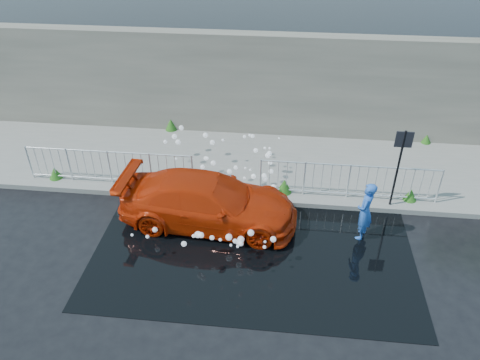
{
  "coord_description": "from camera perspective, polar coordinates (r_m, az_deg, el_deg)",
  "views": [
    {
      "loc": [
        1.12,
        -7.91,
        8.11
      ],
      "look_at": [
        -0.02,
        2.62,
        1.0
      ],
      "focal_mm": 35.0,
      "sensor_mm": 36.0,
      "label": 1
    }
  ],
  "objects": [
    {
      "name": "ground",
      "position": [
        11.38,
        -1.34,
        -11.58
      ],
      "size": [
        90.0,
        90.0,
        0.0
      ],
      "primitive_type": "plane",
      "color": "black",
      "rests_on": "ground"
    },
    {
      "name": "pavement",
      "position": [
        15.25,
        1.04,
        2.06
      ],
      "size": [
        30.0,
        4.0,
        0.15
      ],
      "primitive_type": "cube",
      "color": "slate",
      "rests_on": "ground"
    },
    {
      "name": "curb",
      "position": [
        13.59,
        0.26,
        -2.35
      ],
      "size": [
        30.0,
        0.25,
        0.16
      ],
      "primitive_type": "cube",
      "color": "slate",
      "rests_on": "ground"
    },
    {
      "name": "retaining_wall",
      "position": [
        16.37,
        1.84,
        11.56
      ],
      "size": [
        30.0,
        0.6,
        3.5
      ],
      "primitive_type": "cube",
      "color": "#5E584F",
      "rests_on": "pavement"
    },
    {
      "name": "puddle",
      "position": [
        12.06,
        1.65,
        -8.38
      ],
      "size": [
        8.0,
        5.0,
        0.01
      ],
      "primitive_type": "cube",
      "color": "black",
      "rests_on": "ground"
    },
    {
      "name": "sign_post",
      "position": [
        13.1,
        18.95,
        2.68
      ],
      "size": [
        0.45,
        0.06,
        2.5
      ],
      "color": "black",
      "rests_on": "ground"
    },
    {
      "name": "railing_left",
      "position": [
        14.4,
        -15.62,
        1.67
      ],
      "size": [
        5.05,
        0.05,
        1.1
      ],
      "color": "silver",
      "rests_on": "pavement"
    },
    {
      "name": "railing_right",
      "position": [
        13.59,
        13.11,
        0.0
      ],
      "size": [
        5.05,
        0.05,
        1.1
      ],
      "color": "silver",
      "rests_on": "pavement"
    },
    {
      "name": "weeds",
      "position": [
        14.72,
        0.06,
        2.0
      ],
      "size": [
        12.17,
        3.93,
        0.43
      ],
      "color": "#1F5416",
      "rests_on": "pavement"
    },
    {
      "name": "water_spray",
      "position": [
        13.31,
        -1.82,
        -0.14
      ],
      "size": [
        3.71,
        5.5,
        1.06
      ],
      "color": "white",
      "rests_on": "ground"
    },
    {
      "name": "red_car",
      "position": [
        12.5,
        -3.85,
        -2.64
      ],
      "size": [
        4.86,
        2.22,
        1.38
      ],
      "primitive_type": "imported",
      "rotation": [
        0.0,
        0.0,
        1.51
      ],
      "color": "#BD2607",
      "rests_on": "ground"
    },
    {
      "name": "person",
      "position": [
        12.33,
        15.0,
        -3.71
      ],
      "size": [
        0.58,
        0.7,
        1.65
      ],
      "primitive_type": "imported",
      "rotation": [
        0.0,
        0.0,
        -1.92
      ],
      "color": "blue",
      "rests_on": "ground"
    }
  ]
}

